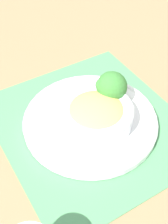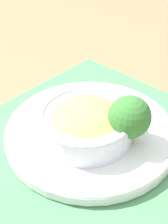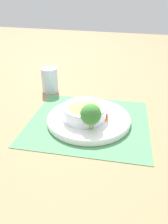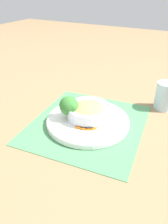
# 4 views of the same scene
# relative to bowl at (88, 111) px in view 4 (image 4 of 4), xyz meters

# --- Properties ---
(ground_plane) EXTENTS (4.00, 4.00, 0.00)m
(ground_plane) POSITION_rel_bowl_xyz_m (-0.01, 0.02, -0.05)
(ground_plane) COLOR #8C704C
(placemat) EXTENTS (0.45, 0.48, 0.00)m
(placemat) POSITION_rel_bowl_xyz_m (-0.01, 0.02, -0.05)
(placemat) COLOR #4C8C59
(placemat) RESTS_ON ground_plane
(plate) EXTENTS (0.31, 0.31, 0.02)m
(plate) POSITION_rel_bowl_xyz_m (-0.01, 0.02, -0.03)
(plate) COLOR white
(plate) RESTS_ON placemat
(bowl) EXTENTS (0.16, 0.16, 0.06)m
(bowl) POSITION_rel_bowl_xyz_m (0.00, 0.00, 0.00)
(bowl) COLOR silver
(bowl) RESTS_ON plate
(broccoli_floret) EXTENTS (0.07, 0.07, 0.09)m
(broccoli_floret) POSITION_rel_bowl_xyz_m (0.06, 0.04, 0.02)
(broccoli_floret) COLOR #84AD5B
(broccoli_floret) RESTS_ON plate
(carrot_slice_near) EXTENTS (0.05, 0.05, 0.01)m
(carrot_slice_near) POSITION_rel_bowl_xyz_m (-0.01, 0.07, -0.02)
(carrot_slice_near) COLOR orange
(carrot_slice_near) RESTS_ON plate
(carrot_slice_middle) EXTENTS (0.05, 0.05, 0.01)m
(carrot_slice_middle) POSITION_rel_bowl_xyz_m (-0.02, 0.06, -0.02)
(carrot_slice_middle) COLOR orange
(carrot_slice_middle) RESTS_ON plate
(carrot_slice_far) EXTENTS (0.05, 0.05, 0.01)m
(carrot_slice_far) POSITION_rel_bowl_xyz_m (-0.03, 0.06, -0.02)
(carrot_slice_far) COLOR orange
(carrot_slice_far) RESTS_ON plate
(carrot_slice_extra) EXTENTS (0.05, 0.05, 0.01)m
(carrot_slice_extra) POSITION_rel_bowl_xyz_m (-0.04, 0.05, -0.02)
(carrot_slice_extra) COLOR orange
(carrot_slice_extra) RESTS_ON plate
(water_glass) EXTENTS (0.08, 0.08, 0.12)m
(water_glass) POSITION_rel_bowl_xyz_m (-0.23, -0.24, 0.00)
(water_glass) COLOR silver
(water_glass) RESTS_ON ground_plane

